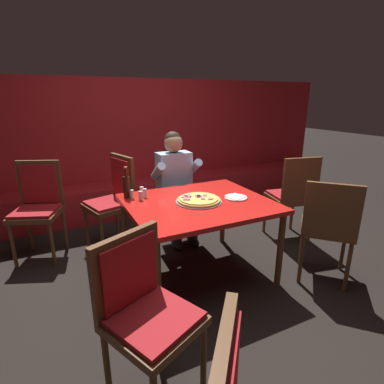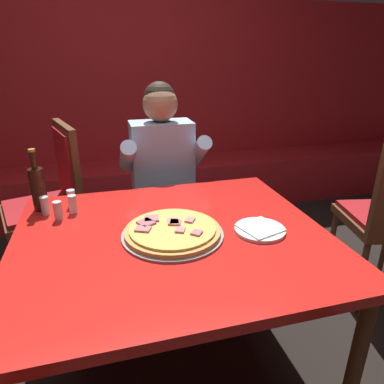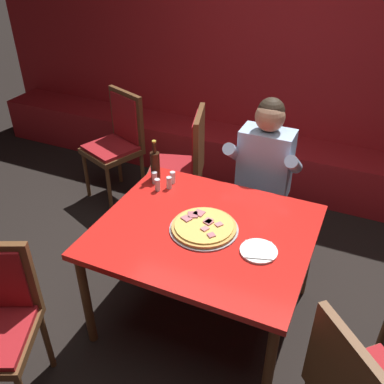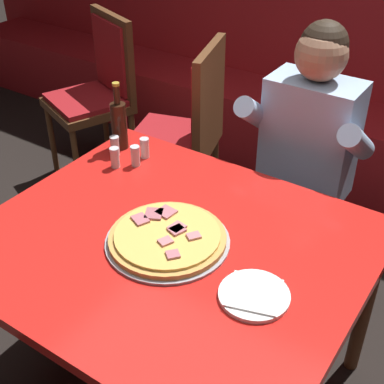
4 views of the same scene
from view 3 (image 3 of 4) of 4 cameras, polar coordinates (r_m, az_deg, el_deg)
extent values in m
plane|color=black|center=(3.07, 1.48, -15.88)|extent=(24.00, 24.00, 0.00)
cube|color=#A3191E|center=(4.34, 13.40, 13.85)|extent=(6.80, 0.16, 1.90)
cube|color=#A3191E|center=(4.34, 11.24, 3.65)|extent=(6.46, 0.48, 0.46)
cylinder|color=brown|center=(2.75, -13.91, -13.83)|extent=(0.06, 0.06, 0.70)
cylinder|color=brown|center=(2.41, 10.22, -22.25)|extent=(0.06, 0.06, 0.70)
cylinder|color=brown|center=(3.34, -4.17, -3.06)|extent=(0.06, 0.06, 0.70)
cylinder|color=brown|center=(3.07, 15.15, -8.13)|extent=(0.06, 0.06, 0.70)
cube|color=red|center=(2.57, 1.71, -5.22)|extent=(1.26, 1.08, 0.04)
cylinder|color=#9E9EA3|center=(2.54, 1.60, -4.95)|extent=(0.41, 0.41, 0.01)
cylinder|color=#C69347|center=(2.54, 1.61, -4.70)|extent=(0.39, 0.39, 0.02)
cylinder|color=#E0B251|center=(2.53, 1.61, -4.45)|extent=(0.35, 0.35, 0.01)
cube|color=#C6757A|center=(2.55, 2.18, -3.86)|extent=(0.05, 0.06, 0.01)
cube|color=#C6757A|center=(2.52, 3.61, -4.32)|extent=(0.05, 0.06, 0.01)
cube|color=#B76670|center=(2.54, 2.26, -4.04)|extent=(0.06, 0.06, 0.01)
cube|color=#C6757A|center=(2.49, 1.72, -4.91)|extent=(0.05, 0.05, 0.01)
cube|color=#B76670|center=(2.61, 0.97, -2.83)|extent=(0.07, 0.06, 0.01)
cube|color=#B76670|center=(2.56, -0.75, -3.55)|extent=(0.07, 0.07, 0.01)
cube|color=#B76670|center=(2.44, 2.59, -5.76)|extent=(0.06, 0.06, 0.01)
cube|color=#A85B66|center=(2.59, 0.10, -3.05)|extent=(0.08, 0.08, 0.01)
cylinder|color=white|center=(2.41, 8.87, -7.80)|extent=(0.21, 0.21, 0.01)
cube|color=white|center=(2.41, 8.89, -7.62)|extent=(0.19, 0.19, 0.01)
cylinder|color=black|center=(3.00, -4.92, 3.53)|extent=(0.07, 0.07, 0.20)
cylinder|color=black|center=(2.93, -5.05, 5.91)|extent=(0.03, 0.03, 0.08)
cylinder|color=#B29933|center=(2.91, -5.09, 6.72)|extent=(0.03, 0.03, 0.01)
cylinder|color=silver|center=(2.97, -2.59, 1.84)|extent=(0.04, 0.04, 0.07)
cylinder|color=#28231E|center=(2.97, -2.59, 1.60)|extent=(0.03, 0.03, 0.04)
cylinder|color=silver|center=(2.94, -2.61, 2.55)|extent=(0.04, 0.04, 0.01)
cylinder|color=silver|center=(2.91, -3.07, 1.13)|extent=(0.04, 0.04, 0.07)
cylinder|color=#B23323|center=(2.92, -3.06, 0.89)|extent=(0.03, 0.03, 0.04)
cylinder|color=silver|center=(2.89, -3.09, 1.86)|extent=(0.04, 0.04, 0.01)
cylinder|color=silver|center=(2.97, -5.01, 1.78)|extent=(0.04, 0.04, 0.07)
cylinder|color=silver|center=(2.98, -5.00, 1.54)|extent=(0.03, 0.03, 0.04)
cylinder|color=silver|center=(2.95, -5.05, 2.50)|extent=(0.04, 0.04, 0.01)
cylinder|color=silver|center=(2.89, -4.62, 0.85)|extent=(0.04, 0.04, 0.07)
cylinder|color=#516B33|center=(2.90, -4.61, 0.61)|extent=(0.03, 0.03, 0.04)
cylinder|color=silver|center=(2.87, -4.66, 1.58)|extent=(0.04, 0.04, 0.01)
ellipsoid|color=black|center=(3.40, 5.51, -8.97)|extent=(0.11, 0.24, 0.09)
ellipsoid|color=black|center=(3.36, 8.77, -9.85)|extent=(0.11, 0.24, 0.09)
cylinder|color=#282833|center=(3.28, 5.68, -6.56)|extent=(0.11, 0.11, 0.43)
cylinder|color=#282833|center=(3.24, 9.04, -7.45)|extent=(0.11, 0.11, 0.43)
cube|color=#282833|center=(3.17, 8.27, -2.05)|extent=(0.34, 0.40, 0.12)
cube|color=#9EBCE0|center=(3.19, 9.72, 3.82)|extent=(0.38, 0.22, 0.52)
cylinder|color=#9EBCE0|center=(3.14, 5.59, 5.29)|extent=(0.09, 0.30, 0.25)
cylinder|color=#9EBCE0|center=(3.05, 13.41, 3.59)|extent=(0.09, 0.30, 0.25)
sphere|color=tan|center=(3.03, 10.37, 9.85)|extent=(0.21, 0.21, 0.21)
sphere|color=#2D2319|center=(3.03, 10.51, 10.55)|extent=(0.19, 0.19, 0.19)
cylinder|color=brown|center=(2.77, -18.80, -18.25)|extent=(0.04, 0.04, 0.46)
cylinder|color=brown|center=(4.19, -13.90, 2.22)|extent=(0.04, 0.04, 0.46)
cylinder|color=brown|center=(3.91, -10.95, 0.20)|extent=(0.04, 0.04, 0.46)
cylinder|color=brown|center=(4.36, -9.70, 4.02)|extent=(0.04, 0.04, 0.46)
cylinder|color=brown|center=(4.09, -6.59, 2.20)|extent=(0.04, 0.04, 0.46)
cube|color=brown|center=(4.01, -10.65, 5.38)|extent=(0.57, 0.57, 0.05)
cube|color=#A3191E|center=(3.99, -10.71, 5.89)|extent=(0.53, 0.53, 0.03)
cube|color=brown|center=(3.99, -8.68, 9.81)|extent=(0.42, 0.20, 0.50)
cube|color=#A3191E|center=(3.98, -8.97, 9.70)|extent=(0.34, 0.16, 0.42)
cube|color=brown|center=(1.96, 19.65, -22.52)|extent=(0.33, 0.35, 0.45)
cube|color=#A3191E|center=(1.97, 20.27, -22.24)|extent=(0.27, 0.28, 0.38)
cylinder|color=brown|center=(2.88, 24.06, -16.92)|extent=(0.04, 0.04, 0.48)
cylinder|color=brown|center=(3.92, -4.44, 0.96)|extent=(0.04, 0.04, 0.47)
cylinder|color=brown|center=(3.61, -5.64, -2.21)|extent=(0.04, 0.04, 0.47)
cylinder|color=brown|center=(3.87, 1.08, 0.56)|extent=(0.04, 0.04, 0.47)
cylinder|color=brown|center=(3.55, 0.35, -2.70)|extent=(0.04, 0.04, 0.47)
cube|color=brown|center=(3.59, -2.25, 2.70)|extent=(0.55, 0.55, 0.05)
cube|color=#A3191E|center=(3.57, -2.26, 3.25)|extent=(0.50, 0.50, 0.03)
cube|color=brown|center=(3.43, 0.96, 6.54)|extent=(0.16, 0.43, 0.51)
cube|color=#A3191E|center=(3.44, 0.55, 6.56)|extent=(0.13, 0.35, 0.43)
camera|label=1|loc=(2.07, -69.13, -9.15)|focal=28.00mm
camera|label=2|loc=(1.49, -25.68, -7.28)|focal=32.00mm
camera|label=4|loc=(0.89, 24.90, -0.38)|focal=50.00mm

